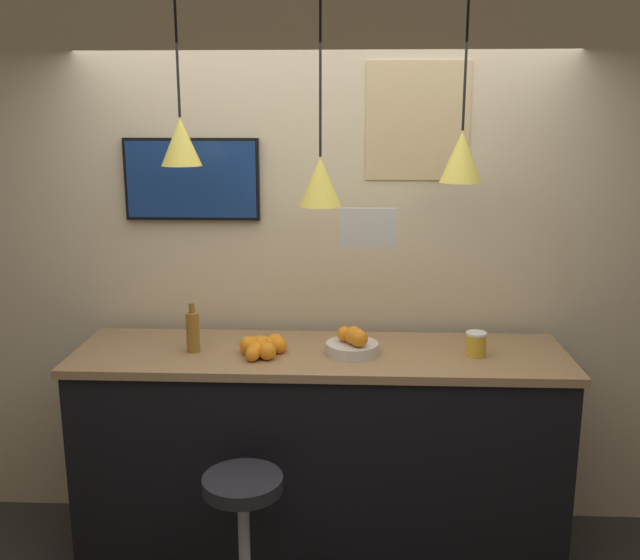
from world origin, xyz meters
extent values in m
cube|color=beige|center=(0.00, 1.14, 1.45)|extent=(8.00, 0.06, 2.90)
cube|color=black|center=(0.00, 0.70, 0.52)|extent=(2.31, 0.61, 1.05)
cube|color=#99754C|center=(0.00, 0.70, 1.07)|extent=(2.35, 0.65, 0.04)
cylinder|color=#B7B7BC|center=(-0.30, 0.15, 0.34)|extent=(0.05, 0.05, 0.64)
cylinder|color=#232328|center=(-0.30, 0.15, 0.69)|extent=(0.34, 0.34, 0.06)
cylinder|color=beige|center=(0.15, 0.67, 1.11)|extent=(0.25, 0.25, 0.05)
sphere|color=orange|center=(0.18, 0.61, 1.18)|extent=(0.08, 0.08, 0.08)
sphere|color=orange|center=(0.12, 0.69, 1.18)|extent=(0.07, 0.07, 0.07)
sphere|color=orange|center=(0.16, 0.65, 1.19)|extent=(0.09, 0.09, 0.09)
sphere|color=orange|center=(0.15, 0.70, 1.18)|extent=(0.07, 0.07, 0.07)
sphere|color=orange|center=(-0.28, 0.66, 1.13)|extent=(0.09, 0.09, 0.09)
sphere|color=orange|center=(-0.26, 0.61, 1.12)|extent=(0.07, 0.07, 0.07)
sphere|color=orange|center=(-0.33, 0.65, 1.13)|extent=(0.09, 0.09, 0.09)
sphere|color=orange|center=(-0.30, 0.58, 1.13)|extent=(0.08, 0.08, 0.08)
sphere|color=orange|center=(-0.25, 0.68, 1.13)|extent=(0.08, 0.08, 0.08)
sphere|color=orange|center=(-0.19, 0.66, 1.13)|extent=(0.08, 0.08, 0.08)
sphere|color=orange|center=(-0.24, 0.57, 1.13)|extent=(0.08, 0.08, 0.08)
sphere|color=orange|center=(-0.28, 0.67, 1.13)|extent=(0.08, 0.08, 0.08)
sphere|color=orange|center=(-0.32, 0.67, 1.13)|extent=(0.08, 0.08, 0.08)
sphere|color=orange|center=(-0.30, 0.54, 1.12)|extent=(0.07, 0.07, 0.07)
sphere|color=orange|center=(-0.20, 0.67, 1.13)|extent=(0.08, 0.08, 0.08)
sphere|color=orange|center=(-0.22, 0.72, 1.13)|extent=(0.08, 0.08, 0.08)
sphere|color=orange|center=(-0.30, 0.66, 1.13)|extent=(0.08, 0.08, 0.08)
sphere|color=orange|center=(-0.31, 0.68, 1.12)|extent=(0.07, 0.07, 0.07)
cylinder|color=olive|center=(-0.60, 0.67, 1.18)|extent=(0.06, 0.06, 0.19)
cylinder|color=olive|center=(-0.60, 0.67, 1.30)|extent=(0.03, 0.03, 0.05)
cylinder|color=gold|center=(0.73, 0.67, 1.14)|extent=(0.09, 0.09, 0.10)
cylinder|color=white|center=(0.73, 0.67, 1.20)|extent=(0.10, 0.10, 0.01)
cylinder|color=black|center=(-0.64, 0.73, 2.49)|extent=(0.01, 0.01, 0.62)
cone|color=#EAD14C|center=(-0.64, 0.73, 2.07)|extent=(0.19, 0.19, 0.22)
sphere|color=#F9EFCC|center=(-0.64, 0.73, 1.98)|extent=(0.04, 0.04, 0.04)
cylinder|color=black|center=(0.00, 0.73, 2.40)|extent=(0.01, 0.01, 0.80)
cone|color=#EAD14C|center=(0.00, 0.73, 1.89)|extent=(0.20, 0.20, 0.23)
sphere|color=#F9EFCC|center=(0.00, 0.73, 1.80)|extent=(0.04, 0.04, 0.04)
cylinder|color=black|center=(0.64, 0.73, 2.46)|extent=(0.01, 0.01, 0.68)
cone|color=#EAD14C|center=(0.64, 0.73, 2.01)|extent=(0.19, 0.19, 0.23)
sphere|color=#F9EFCC|center=(0.64, 0.73, 1.91)|extent=(0.04, 0.04, 0.04)
cube|color=black|center=(-0.67, 1.09, 1.87)|extent=(0.69, 0.04, 0.42)
cube|color=navy|center=(-0.67, 1.07, 1.87)|extent=(0.66, 0.01, 0.39)
cube|color=silver|center=(0.21, 0.46, 1.72)|extent=(0.24, 0.01, 0.17)
cube|color=#DBBC84|center=(0.47, 1.10, 2.16)|extent=(0.51, 0.01, 0.58)
camera|label=1|loc=(0.14, -2.53, 2.20)|focal=40.00mm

